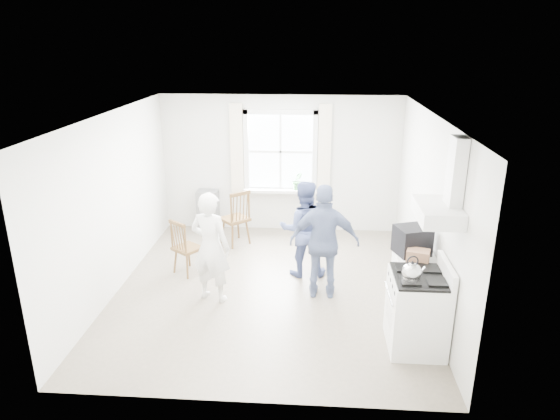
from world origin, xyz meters
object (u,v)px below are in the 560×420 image
(windsor_chair_b, at_px, (182,242))
(person_right, at_px, (324,242))
(low_cabinet, at_px, (412,286))
(person_mid, at_px, (303,229))
(gas_stove, at_px, (417,311))
(windsor_chair_a, at_px, (238,212))
(stereo_stack, at_px, (412,240))
(person_left, at_px, (211,247))

(windsor_chair_b, bearing_deg, person_right, -13.38)
(windsor_chair_b, relative_size, person_right, 0.55)
(low_cabinet, xyz_separation_m, windsor_chair_b, (-3.38, 1.01, 0.11))
(low_cabinet, height_order, person_mid, person_mid)
(gas_stove, distance_m, low_cabinet, 0.70)
(windsor_chair_b, bearing_deg, windsor_chair_a, 60.37)
(low_cabinet, distance_m, person_mid, 1.92)
(stereo_stack, distance_m, person_right, 1.23)
(gas_stove, height_order, person_left, person_left)
(windsor_chair_b, relative_size, person_left, 0.57)
(person_left, xyz_separation_m, person_mid, (1.27, 0.90, -0.04))
(low_cabinet, height_order, windsor_chair_a, windsor_chair_a)
(low_cabinet, distance_m, windsor_chair_a, 3.50)
(windsor_chair_b, bearing_deg, person_mid, 4.90)
(stereo_stack, bearing_deg, windsor_chair_a, 140.09)
(gas_stove, relative_size, person_right, 0.66)
(person_right, bearing_deg, low_cabinet, 158.49)
(person_right, bearing_deg, windsor_chair_b, -12.27)
(person_left, bearing_deg, person_right, -154.88)
(windsor_chair_a, bearing_deg, person_mid, -42.25)
(gas_stove, bearing_deg, windsor_chair_a, 131.42)
(low_cabinet, height_order, person_right, person_right)
(stereo_stack, bearing_deg, person_right, 158.94)
(low_cabinet, bearing_deg, windsor_chair_a, 139.90)
(windsor_chair_a, distance_m, person_mid, 1.61)
(low_cabinet, bearing_deg, gas_stove, -95.68)
(gas_stove, height_order, windsor_chair_b, gas_stove)
(stereo_stack, distance_m, windsor_chair_b, 3.51)
(windsor_chair_b, xyz_separation_m, person_right, (2.21, -0.52, 0.28))
(stereo_stack, height_order, person_mid, person_mid)
(windsor_chair_a, height_order, windsor_chair_b, windsor_chair_a)
(windsor_chair_a, height_order, person_right, person_right)
(low_cabinet, bearing_deg, person_right, 157.38)
(windsor_chair_a, xyz_separation_m, person_right, (1.50, -1.76, 0.21))
(person_left, bearing_deg, windsor_chair_b, -32.35)
(low_cabinet, bearing_deg, stereo_stack, 130.91)
(stereo_stack, height_order, person_right, person_right)
(person_left, relative_size, person_right, 0.96)
(gas_stove, xyz_separation_m, person_mid, (-1.42, 1.88, 0.28))
(windsor_chair_a, distance_m, person_right, 2.33)
(windsor_chair_b, distance_m, person_mid, 1.91)
(person_left, bearing_deg, stereo_stack, -167.12)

